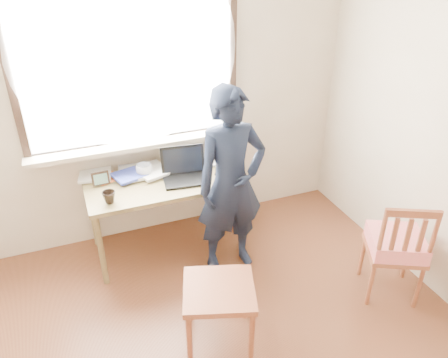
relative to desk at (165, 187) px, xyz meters
name	(u,v)px	position (x,y,z in m)	size (l,w,h in m)	color
room_shell	(238,143)	(0.05, -1.43, 1.01)	(3.52, 4.02, 2.61)	beige
desk	(165,187)	(0.00, 0.00, 0.00)	(1.30, 0.65, 0.70)	brown
laptop	(185,171)	(0.18, -0.03, 0.13)	(0.40, 0.34, 0.25)	black
mug_white	(144,170)	(-0.13, 0.13, 0.13)	(0.14, 0.14, 0.11)	white
mug_dark	(109,197)	(-0.48, -0.19, 0.12)	(0.10, 0.10, 0.09)	black
mouse	(219,174)	(0.46, -0.10, 0.09)	(0.08, 0.06, 0.03)	black
desk_clutter	(129,172)	(-0.25, 0.21, 0.09)	(0.83, 0.46, 0.04)	white
book_a	(118,174)	(-0.34, 0.22, 0.09)	(0.22, 0.29, 0.03)	white
book_b	(201,161)	(0.40, 0.21, 0.08)	(0.18, 0.25, 0.02)	white
picture_frame	(101,179)	(-0.50, 0.10, 0.13)	(0.14, 0.02, 0.11)	black
work_chair	(219,296)	(0.05, -1.15, -0.22)	(0.58, 0.57, 0.48)	brown
side_chair	(396,245)	(1.46, -1.20, -0.16)	(0.54, 0.53, 0.88)	brown
person	(231,184)	(0.44, -0.41, 0.16)	(0.58, 0.38, 1.58)	black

